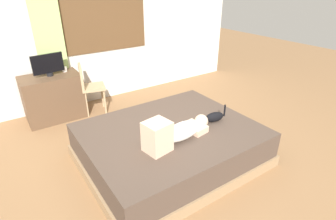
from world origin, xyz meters
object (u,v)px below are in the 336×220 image
object	(u,v)px
bed	(170,145)
chair_by_desk	(89,85)
person_lying	(176,132)
cup	(64,69)
cat	(213,117)
desk	(53,97)
tv_monitor	(48,65)

from	to	relation	value
bed	chair_by_desk	bearing A→B (deg)	100.64
person_lying	cup	xyz separation A→B (m)	(-0.56, 2.40, 0.20)
person_lying	cat	world-z (taller)	person_lying
person_lying	cat	size ratio (longest dim) A/B	2.66
desk	tv_monitor	distance (m)	0.55
desk	chair_by_desk	distance (m)	0.60
desk	chair_by_desk	size ratio (longest dim) A/B	1.05
bed	tv_monitor	bearing A→B (deg)	113.79
bed	desk	world-z (taller)	desk
person_lying	chair_by_desk	size ratio (longest dim) A/B	1.10
cat	bed	bearing A→B (deg)	164.32
bed	tv_monitor	world-z (taller)	tv_monitor
desk	cup	bearing A→B (deg)	18.87
person_lying	cup	distance (m)	2.47
tv_monitor	chair_by_desk	xyz separation A→B (m)	(0.55, -0.14, -0.41)
chair_by_desk	desk	bearing A→B (deg)	166.38
bed	cat	xyz separation A→B (m)	(0.56, -0.16, 0.30)
desk	cup	distance (m)	0.50
tv_monitor	chair_by_desk	bearing A→B (deg)	-14.03
bed	cup	xyz separation A→B (m)	(-0.65, 2.15, 0.55)
cup	chair_by_desk	distance (m)	0.46
chair_by_desk	bed	bearing A→B (deg)	-79.36
desk	cup	size ratio (longest dim) A/B	11.10
chair_by_desk	cat	bearing A→B (deg)	-66.12
bed	cup	distance (m)	2.31
cup	chair_by_desk	size ratio (longest dim) A/B	0.09
bed	chair_by_desk	world-z (taller)	chair_by_desk
cat	tv_monitor	xyz separation A→B (m)	(-1.47, 2.22, 0.39)
tv_monitor	chair_by_desk	distance (m)	0.70
cup	chair_by_desk	bearing A→B (deg)	-38.00
cat	chair_by_desk	world-z (taller)	chair_by_desk
tv_monitor	chair_by_desk	size ratio (longest dim) A/B	0.56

